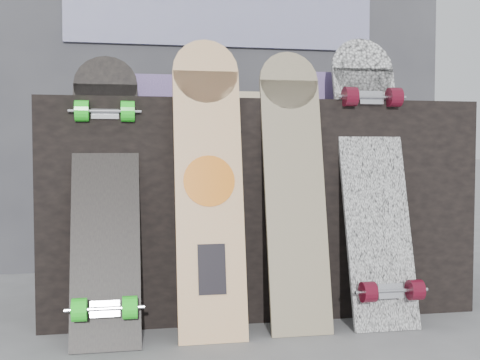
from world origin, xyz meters
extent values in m
plane|color=slate|center=(0.00, 0.00, 0.00)|extent=(60.00, 60.00, 0.00)
cube|color=black|center=(0.00, 0.50, 0.40)|extent=(1.60, 0.60, 0.80)
cube|color=#38373D|center=(0.00, 1.35, 1.10)|extent=(2.40, 0.20, 2.20)
cube|color=#0E0E52|center=(0.00, 1.24, 1.30)|extent=(1.60, 0.02, 0.30)
cube|color=#463A76|center=(-0.41, 0.47, 0.85)|extent=(0.18, 0.12, 0.10)
cube|color=#463A76|center=(0.30, 0.45, 0.86)|extent=(0.14, 0.14, 0.12)
cube|color=#D1B78C|center=(0.05, 0.64, 0.83)|extent=(0.22, 0.10, 0.06)
cube|color=beige|center=(-0.23, 0.10, 0.44)|extent=(0.23, 0.20, 0.89)
cylinder|color=beige|center=(-0.23, 0.19, 0.89)|extent=(0.23, 0.06, 0.22)
cylinder|color=orange|center=(-0.23, 0.11, 0.52)|extent=(0.17, 0.04, 0.17)
cube|color=black|center=(-0.23, 0.05, 0.23)|extent=(0.09, 0.04, 0.16)
cube|color=beige|center=(0.07, 0.12, 0.43)|extent=(0.21, 0.20, 0.87)
cylinder|color=beige|center=(0.07, 0.22, 0.86)|extent=(0.21, 0.06, 0.21)
cube|color=white|center=(0.37, 0.15, 0.46)|extent=(0.24, 0.27, 0.93)
cylinder|color=white|center=(0.37, 0.28, 0.92)|extent=(0.24, 0.08, 0.23)
cube|color=silver|center=(0.37, 0.02, 0.14)|extent=(0.09, 0.04, 0.06)
cylinder|color=#4D0B19|center=(0.29, 0.00, 0.15)|extent=(0.05, 0.07, 0.07)
cylinder|color=#4D0B19|center=(0.46, 0.00, 0.15)|extent=(0.05, 0.07, 0.07)
cube|color=silver|center=(0.37, 0.20, 0.80)|extent=(0.09, 0.04, 0.06)
cylinder|color=#4D0B19|center=(0.29, 0.18, 0.81)|extent=(0.05, 0.07, 0.07)
cylinder|color=#4D0B19|center=(0.46, 0.18, 0.81)|extent=(0.05, 0.07, 0.07)
cube|color=black|center=(-0.57, 0.14, 0.42)|extent=(0.22, 0.32, 0.85)
cylinder|color=black|center=(-0.57, 0.29, 0.84)|extent=(0.22, 0.09, 0.21)
cube|color=silver|center=(-0.57, -0.01, 0.13)|extent=(0.09, 0.05, 0.06)
cylinder|color=#22F524|center=(-0.64, -0.03, 0.14)|extent=(0.04, 0.07, 0.07)
cylinder|color=#22F524|center=(-0.49, -0.03, 0.14)|extent=(0.05, 0.07, 0.07)
cube|color=silver|center=(-0.57, 0.21, 0.74)|extent=(0.09, 0.05, 0.06)
cylinder|color=#22F524|center=(-0.64, 0.19, 0.75)|extent=(0.04, 0.07, 0.07)
cylinder|color=#22F524|center=(-0.49, 0.19, 0.75)|extent=(0.05, 0.07, 0.07)
camera|label=1|loc=(-0.50, -1.86, 0.62)|focal=45.00mm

